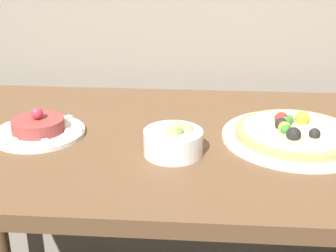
% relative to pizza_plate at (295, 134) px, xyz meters
% --- Properties ---
extents(dining_table, '(1.30, 0.70, 0.80)m').
position_rel_pizza_plate_xyz_m(dining_table, '(-0.30, 0.00, -0.13)').
color(dining_table, brown).
rests_on(dining_table, ground_plane).
extents(pizza_plate, '(0.34, 0.34, 0.05)m').
position_rel_pizza_plate_xyz_m(pizza_plate, '(0.00, 0.00, 0.00)').
color(pizza_plate, white).
rests_on(pizza_plate, dining_table).
extents(tartare_plate, '(0.21, 0.21, 0.07)m').
position_rel_pizza_plate_xyz_m(tartare_plate, '(-0.59, -0.02, 0.00)').
color(tartare_plate, white).
rests_on(tartare_plate, dining_table).
extents(small_bowl, '(0.13, 0.13, 0.07)m').
position_rel_pizza_plate_xyz_m(small_bowl, '(-0.27, -0.09, 0.02)').
color(small_bowl, white).
rests_on(small_bowl, dining_table).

